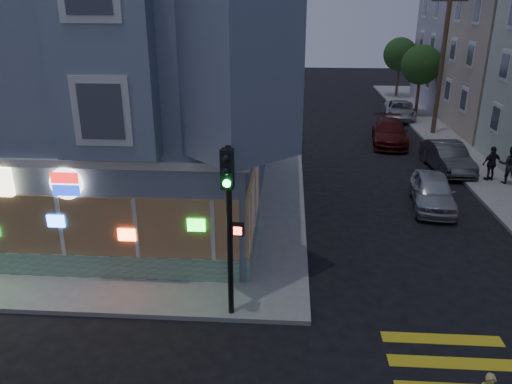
# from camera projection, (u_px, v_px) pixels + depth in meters

# --- Properties ---
(ground) EXTENTS (120.00, 120.00, 0.00)m
(ground) POSITION_uv_depth(u_px,v_px,m) (192.00, 370.00, 12.32)
(ground) COLOR black
(ground) RESTS_ON ground
(sidewalk_nw) EXTENTS (33.00, 42.00, 0.15)m
(sidewalk_nw) POSITION_uv_depth(u_px,v_px,m) (62.00, 131.00, 34.57)
(sidewalk_nw) COLOR gray
(sidewalk_nw) RESTS_ON ground
(corner_building) EXTENTS (14.60, 14.60, 11.40)m
(corner_building) POSITION_uv_depth(u_px,v_px,m) (93.00, 70.00, 20.84)
(corner_building) COLOR slate
(corner_building) RESTS_ON sidewalk_nw
(row_house_d) EXTENTS (12.00, 8.60, 10.50)m
(row_house_d) POSITION_uv_depth(u_px,v_px,m) (502.00, 41.00, 40.80)
(row_house_d) COLOR #9B96A5
(row_house_d) RESTS_ON sidewalk_ne
(utility_pole) EXTENTS (2.20, 0.30, 9.00)m
(utility_pole) POSITION_uv_depth(u_px,v_px,m) (442.00, 62.00, 32.18)
(utility_pole) COLOR #4C3826
(utility_pole) RESTS_ON sidewalk_ne
(street_tree_near) EXTENTS (3.00, 3.00, 5.30)m
(street_tree_near) POSITION_uv_depth(u_px,v_px,m) (421.00, 65.00, 38.07)
(street_tree_near) COLOR #4C3826
(street_tree_near) RESTS_ON sidewalk_ne
(street_tree_far) EXTENTS (3.00, 3.00, 5.30)m
(street_tree_far) POSITION_uv_depth(u_px,v_px,m) (400.00, 54.00, 45.52)
(street_tree_far) COLOR #4C3826
(street_tree_far) RESTS_ON sidewalk_ne
(pedestrian_a) EXTENTS (1.12, 1.02, 1.88)m
(pedestrian_a) POSITION_uv_depth(u_px,v_px,m) (510.00, 165.00, 24.16)
(pedestrian_a) COLOR black
(pedestrian_a) RESTS_ON sidewalk_ne
(pedestrian_b) EXTENTS (1.09, 0.72, 1.72)m
(pedestrian_b) POSITION_uv_depth(u_px,v_px,m) (492.00, 163.00, 24.64)
(pedestrian_b) COLOR black
(pedestrian_b) RESTS_ON sidewalk_ne
(parked_car_a) EXTENTS (2.27, 4.47, 1.46)m
(parked_car_a) POSITION_uv_depth(u_px,v_px,m) (433.00, 191.00, 21.82)
(parked_car_a) COLOR #AFB1B8
(parked_car_a) RESTS_ON ground
(parked_car_b) EXTENTS (1.96, 4.67, 1.50)m
(parked_car_b) POSITION_uv_depth(u_px,v_px,m) (447.00, 157.00, 26.52)
(parked_car_b) COLOR #3C3F42
(parked_car_b) RESTS_ON ground
(parked_car_c) EXTENTS (2.68, 5.36, 1.50)m
(parked_car_c) POSITION_uv_depth(u_px,v_px,m) (390.00, 132.00, 31.50)
(parked_car_c) COLOR #4F1312
(parked_car_c) RESTS_ON ground
(parked_car_d) EXTENTS (2.79, 5.02, 1.33)m
(parked_car_d) POSITION_uv_depth(u_px,v_px,m) (400.00, 110.00, 38.26)
(parked_car_d) COLOR #ADB2B9
(parked_car_d) RESTS_ON ground
(traffic_signal) EXTENTS (0.58, 0.56, 4.96)m
(traffic_signal) POSITION_uv_depth(u_px,v_px,m) (229.00, 206.00, 13.04)
(traffic_signal) COLOR black
(traffic_signal) RESTS_ON sidewalk_nw
(fire_hydrant) EXTENTS (0.48, 0.28, 0.83)m
(fire_hydrant) POSITION_uv_depth(u_px,v_px,m) (466.00, 167.00, 25.44)
(fire_hydrant) COLOR silver
(fire_hydrant) RESTS_ON sidewalk_ne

